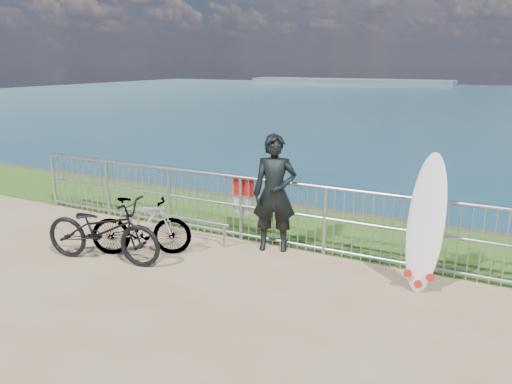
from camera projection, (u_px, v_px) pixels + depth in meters
The scene contains 8 objects.
grass_strip at pixel (293, 225), 9.31m from camera, with size 120.00×120.00×0.00m, color #295316.
seascape at pixel (348, 83), 154.02m from camera, with size 260.00×260.00×5.00m.
railing at pixel (268, 211), 8.22m from camera, with size 10.06×0.10×1.13m.
surfer at pixel (275, 193), 7.91m from camera, with size 0.69×0.45×1.89m, color black.
surfboard at pixel (425, 228), 6.55m from camera, with size 0.53×0.48×1.85m.
bicycle_near at pixel (103, 230), 7.53m from camera, with size 0.67×1.93×1.01m, color black.
bicycle_far at pixel (141, 226), 7.82m from camera, with size 0.44×1.56×0.94m, color black.
bike_rack at pixel (179, 219), 8.55m from camera, with size 2.01×0.05×0.42m.
Camera 1 is at (3.46, -5.47, 3.00)m, focal length 35.00 mm.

